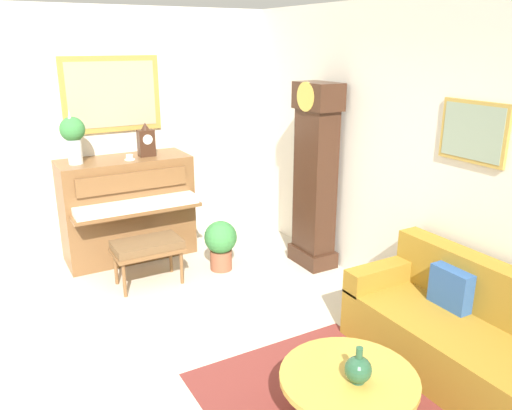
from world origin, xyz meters
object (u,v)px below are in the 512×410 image
Objects in this scene: piano_bench at (147,248)px; potted_plant at (221,242)px; piano at (128,208)px; grandfather_clock at (315,181)px; flower_vase at (73,134)px; teacup at (130,158)px; mantel_clock at (146,141)px; green_jug at (358,369)px; couch at (471,339)px; coffee_table at (349,379)px.

potted_plant is at bearing 86.96° from piano_bench.
grandfather_clock is (1.22, 1.74, 0.37)m from piano.
flower_vase is 0.63m from teacup.
teacup reaches higher than piano.
mantel_clock is (0.00, 0.27, 0.75)m from piano.
piano_bench is 1.43m from flower_vase.
piano_bench is 0.82m from potted_plant.
teacup is 0.48× the size of green_jug.
grandfather_clock is at bearing 50.46° from mantel_clock.
couch is 3.86m from mantel_clock.
coffee_table is 1.57× the size of potted_plant.
flower_vase reaches higher than couch.
piano_bench is at bearing -170.57° from green_jug.
piano_bench is 1.25× the size of potted_plant.
green_jug is at bearing 14.56° from flower_vase.
potted_plant is at bearing 56.10° from flower_vase.
mantel_clock is 0.66× the size of flower_vase.
mantel_clock is 1.42m from potted_plant.
piano reaches higher than potted_plant.
flower_vase is at bearing -165.29° from coffee_table.
piano is 1.18m from potted_plant.
mantel_clock reaches higher than coffee_table.
mantel_clock is at bearing 89.63° from piano.
piano_bench is 3.12m from couch.
piano_bench is 1.84× the size of mantel_clock.
mantel_clock is at bearing -177.81° from coffee_table.
coffee_table is 1.52× the size of flower_vase.
flower_vase is 3.80m from green_jug.
flower_vase is (-1.22, -2.26, 0.52)m from grandfather_clock.
grandfather_clock reaches higher than piano.
piano is 1.03m from flower_vase.
green_jug reaches higher than piano_bench.
flower_vase reaches higher than mantel_clock.
coffee_table is at bearing 14.71° from flower_vase.
grandfather_clock reaches higher than coffee_table.
couch is 5.00× the size of mantel_clock.
flower_vase is at bearing -165.44° from green_jug.
potted_plant is at bearing -110.19° from grandfather_clock.
piano is 2.16m from grandfather_clock.
piano is 0.71× the size of grandfather_clock.
potted_plant is at bearing 172.50° from green_jug.
mantel_clock is 0.79m from flower_vase.
mantel_clock reaches higher than couch.
mantel_clock reaches higher than potted_plant.
couch is (2.67, 1.61, -0.09)m from piano_bench.
piano is 12.41× the size of teacup.
piano is at bearing -90.37° from mantel_clock.
mantel_clock is 3.66m from green_jug.
coffee_table is at bearing 6.54° from piano.
flower_vase reaches higher than coffee_table.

